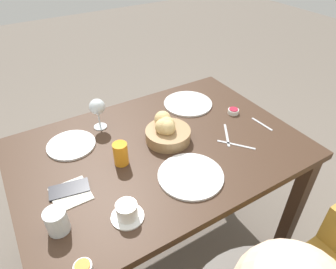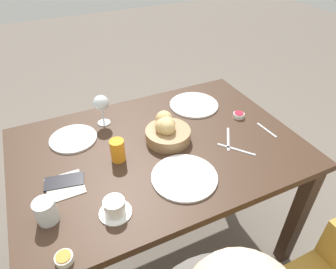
# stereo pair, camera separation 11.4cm
# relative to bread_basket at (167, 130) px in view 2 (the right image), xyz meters

# --- Properties ---
(ground_plane) EXTENTS (10.00, 10.00, 0.00)m
(ground_plane) POSITION_rel_bread_basket_xyz_m (0.06, 0.03, -0.79)
(ground_plane) COLOR #6B6056
(dining_table) EXTENTS (1.28, 0.88, 0.74)m
(dining_table) POSITION_rel_bread_basket_xyz_m (0.06, 0.03, -0.15)
(dining_table) COLOR #3D281C
(dining_table) RESTS_ON ground_plane
(bread_basket) EXTENTS (0.21, 0.21, 0.12)m
(bread_basket) POSITION_rel_bread_basket_xyz_m (0.00, 0.00, 0.00)
(bread_basket) COLOR #99754C
(bread_basket) RESTS_ON dining_table
(plate_near_left) EXTENTS (0.26, 0.26, 0.01)m
(plate_near_left) POSITION_rel_bread_basket_xyz_m (-0.26, -0.20, -0.04)
(plate_near_left) COLOR white
(plate_near_left) RESTS_ON dining_table
(plate_near_right) EXTENTS (0.22, 0.22, 0.01)m
(plate_near_right) POSITION_rel_bread_basket_xyz_m (0.40, -0.18, -0.04)
(plate_near_right) COLOR white
(plate_near_right) RESTS_ON dining_table
(plate_far_center) EXTENTS (0.27, 0.27, 0.01)m
(plate_far_center) POSITION_rel_bread_basket_xyz_m (0.04, 0.26, -0.04)
(plate_far_center) COLOR white
(plate_far_center) RESTS_ON dining_table
(juice_glass) EXTENTS (0.06, 0.06, 0.10)m
(juice_glass) POSITION_rel_bread_basket_xyz_m (0.25, 0.04, 0.00)
(juice_glass) COLOR orange
(juice_glass) RESTS_ON dining_table
(water_tumbler) EXTENTS (0.07, 0.07, 0.09)m
(water_tumbler) POSITION_rel_bread_basket_xyz_m (0.56, 0.24, -0.00)
(water_tumbler) COLOR silver
(water_tumbler) RESTS_ON dining_table
(wine_glass) EXTENTS (0.08, 0.08, 0.16)m
(wine_glass) POSITION_rel_bread_basket_xyz_m (0.23, -0.25, 0.06)
(wine_glass) COLOR silver
(wine_glass) RESTS_ON dining_table
(coffee_cup) EXTENTS (0.12, 0.12, 0.07)m
(coffee_cup) POSITION_rel_bread_basket_xyz_m (0.35, 0.31, -0.02)
(coffee_cup) COLOR white
(coffee_cup) RESTS_ON dining_table
(jam_bowl_berry) EXTENTS (0.06, 0.06, 0.03)m
(jam_bowl_berry) POSITION_rel_bread_basket_xyz_m (-0.41, -0.01, -0.04)
(jam_bowl_berry) COLOR white
(jam_bowl_berry) RESTS_ON dining_table
(jam_bowl_honey) EXTENTS (0.06, 0.06, 0.03)m
(jam_bowl_honey) POSITION_rel_bread_basket_xyz_m (0.54, 0.42, -0.04)
(jam_bowl_honey) COLOR white
(jam_bowl_honey) RESTS_ON dining_table
(fork_silver) EXTENTS (0.12, 0.14, 0.00)m
(fork_silver) POSITION_rel_bread_basket_xyz_m (-0.25, 0.20, -0.05)
(fork_silver) COLOR #B7B7BC
(fork_silver) RESTS_ON dining_table
(knife_silver) EXTENTS (0.11, 0.15, 0.00)m
(knife_silver) POSITION_rel_bread_basket_xyz_m (-0.26, 0.12, -0.05)
(knife_silver) COLOR #B7B7BC
(knife_silver) RESTS_ON dining_table
(spoon_coffee) EXTENTS (0.02, 0.13, 0.00)m
(spoon_coffee) POSITION_rel_bread_basket_xyz_m (-0.47, 0.15, -0.05)
(spoon_coffee) COLOR #B7B7BC
(spoon_coffee) RESTS_ON dining_table
(napkin) EXTENTS (0.14, 0.14, 0.00)m
(napkin) POSITION_rel_bread_basket_xyz_m (0.49, 0.10, -0.05)
(napkin) COLOR silver
(napkin) RESTS_ON dining_table
(cell_phone) EXTENTS (0.16, 0.10, 0.01)m
(cell_phone) POSITION_rel_bread_basket_xyz_m (0.48, 0.08, -0.04)
(cell_phone) COLOR black
(cell_phone) RESTS_ON dining_table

